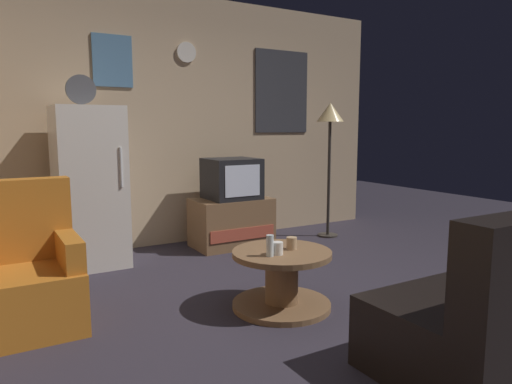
# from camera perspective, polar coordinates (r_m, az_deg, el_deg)

# --- Properties ---
(ground_plane) EXTENTS (12.00, 12.00, 0.00)m
(ground_plane) POSITION_cam_1_polar(r_m,az_deg,el_deg) (3.50, 6.77, -14.14)
(ground_plane) COLOR #2D2833
(wall_with_art) EXTENTS (5.20, 0.12, 2.73)m
(wall_with_art) POSITION_cam_1_polar(r_m,az_deg,el_deg) (5.40, -8.97, 8.49)
(wall_with_art) COLOR tan
(wall_with_art) RESTS_ON ground_plane
(fridge) EXTENTS (0.60, 0.62, 1.77)m
(fridge) POSITION_cam_1_polar(r_m,az_deg,el_deg) (4.66, -19.55, 0.62)
(fridge) COLOR silver
(fridge) RESTS_ON ground_plane
(tv_stand) EXTENTS (0.84, 0.53, 0.53)m
(tv_stand) POSITION_cam_1_polar(r_m,az_deg,el_deg) (5.20, -2.99, -3.70)
(tv_stand) COLOR brown
(tv_stand) RESTS_ON ground_plane
(crt_tv) EXTENTS (0.54, 0.51, 0.44)m
(crt_tv) POSITION_cam_1_polar(r_m,az_deg,el_deg) (5.12, -2.97, 1.64)
(crt_tv) COLOR black
(crt_tv) RESTS_ON tv_stand
(standing_lamp) EXTENTS (0.32, 0.32, 1.59)m
(standing_lamp) POSITION_cam_1_polar(r_m,az_deg,el_deg) (5.62, 8.98, 8.31)
(standing_lamp) COLOR #332D28
(standing_lamp) RESTS_ON ground_plane
(coffee_table) EXTENTS (0.72, 0.72, 0.43)m
(coffee_table) POSITION_cam_1_polar(r_m,az_deg,el_deg) (3.47, 3.13, -10.53)
(coffee_table) COLOR brown
(coffee_table) RESTS_ON ground_plane
(wine_glass) EXTENTS (0.05, 0.05, 0.15)m
(wine_glass) POSITION_cam_1_polar(r_m,az_deg,el_deg) (3.25, 1.70, -6.54)
(wine_glass) COLOR silver
(wine_glass) RESTS_ON coffee_table
(mug_ceramic_white) EXTENTS (0.08, 0.08, 0.09)m
(mug_ceramic_white) POSITION_cam_1_polar(r_m,az_deg,el_deg) (3.30, 2.64, -6.85)
(mug_ceramic_white) COLOR silver
(mug_ceramic_white) RESTS_ON coffee_table
(mug_ceramic_tan) EXTENTS (0.08, 0.08, 0.09)m
(mug_ceramic_tan) POSITION_cam_1_polar(r_m,az_deg,el_deg) (3.44, 4.35, -6.22)
(mug_ceramic_tan) COLOR tan
(mug_ceramic_tan) RESTS_ON coffee_table
(armchair) EXTENTS (0.68, 0.68, 0.96)m
(armchair) POSITION_cam_1_polar(r_m,az_deg,el_deg) (3.47, -26.45, -9.20)
(armchair) COLOR #B2661E
(armchair) RESTS_ON ground_plane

